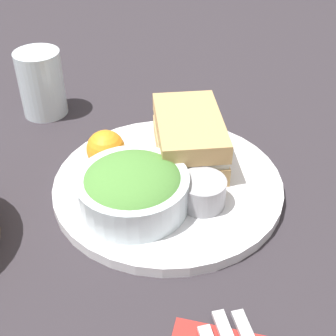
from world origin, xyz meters
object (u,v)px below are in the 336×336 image
sandwich (189,137)px  drink_glass (41,83)px  salad_bowl (133,188)px  dressing_cup (202,192)px  plate (168,185)px

sandwich → drink_glass: bearing=71.5°
salad_bowl → dressing_cup: size_ratio=2.35×
sandwich → salad_bowl: bearing=159.0°
salad_bowl → drink_glass: bearing=46.6°
sandwich → plate: bearing=166.1°
plate → sandwich: (0.06, -0.01, 0.04)m
salad_bowl → dressing_cup: (0.02, -0.08, -0.01)m
dressing_cup → drink_glass: bearing=58.6°
plate → sandwich: bearing=-13.9°
plate → salad_bowl: size_ratio=2.20×
salad_bowl → plate: bearing=-27.9°
dressing_cup → sandwich: bearing=21.1°
sandwich → salad_bowl: sandwich is taller
salad_bowl → dressing_cup: bearing=-74.2°
salad_bowl → drink_glass: drink_glass is taller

